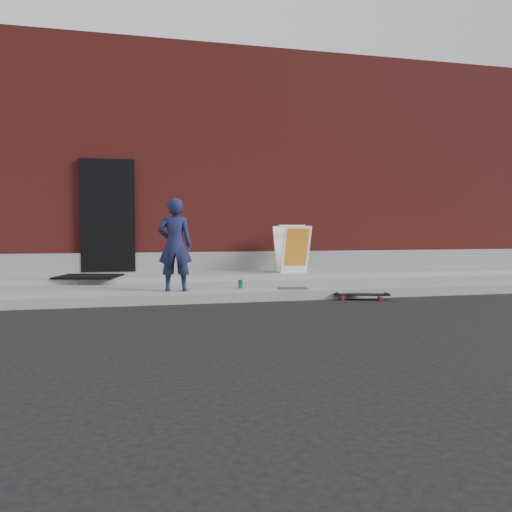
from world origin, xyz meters
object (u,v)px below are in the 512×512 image
object	(u,v)px
skateboard	(361,295)
pizza_sign	(292,249)
child	(175,245)
soda_can	(240,284)

from	to	relation	value
skateboard	pizza_sign	size ratio (longest dim) A/B	0.91
child	pizza_sign	bearing A→B (deg)	-135.94
child	skateboard	world-z (taller)	child
pizza_sign	child	bearing A→B (deg)	-144.54
child	skateboard	xyz separation A→B (m)	(2.89, -0.60, -0.80)
skateboard	child	bearing A→B (deg)	168.19
child	soda_can	xyz separation A→B (m)	(1.07, 0.12, -0.66)
skateboard	soda_can	size ratio (longest dim) A/B	6.31
pizza_sign	soda_can	world-z (taller)	pizza_sign
pizza_sign	soda_can	size ratio (longest dim) A/B	6.96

